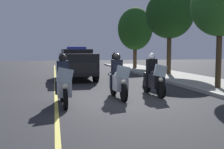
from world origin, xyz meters
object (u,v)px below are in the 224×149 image
(police_motorcycle_lead_left, at_px, (63,84))
(police_motorcycle_lead_right, at_px, (118,80))
(tree_behind_suv, at_px, (135,29))
(tree_mid_block, at_px, (220,7))
(police_motorcycle_trailing, at_px, (153,78))
(tree_far_back, at_px, (170,14))
(police_suv, at_px, (77,63))
(cyclist_background, at_px, (114,62))

(police_motorcycle_lead_left, bearing_deg, police_motorcycle_lead_right, 111.46)
(tree_behind_suv, bearing_deg, tree_mid_block, -1.94)
(police_motorcycle_trailing, bearing_deg, tree_far_back, 152.36)
(police_motorcycle_lead_left, xyz_separation_m, tree_behind_suv, (-17.06, 7.69, 3.26))
(police_suv, bearing_deg, tree_behind_suv, 144.22)
(police_motorcycle_lead_left, bearing_deg, police_motorcycle_trailing, 108.21)
(tree_mid_block, bearing_deg, police_motorcycle_lead_left, -73.76)
(police_suv, distance_m, tree_mid_block, 8.86)
(police_suv, xyz_separation_m, tree_far_back, (-1.63, 6.92, 3.39))
(police_motorcycle_lead_right, bearing_deg, tree_behind_suv, 160.96)
(police_motorcycle_lead_left, relative_size, police_suv, 0.43)
(police_motorcycle_trailing, bearing_deg, police_suv, -159.24)
(police_suv, relative_size, tree_behind_suv, 0.83)
(tree_mid_block, bearing_deg, police_motorcycle_lead_right, -75.98)
(police_motorcycle_trailing, xyz_separation_m, police_suv, (-6.72, -2.55, 0.37))
(police_motorcycle_lead_left, relative_size, tree_mid_block, 0.42)
(police_motorcycle_trailing, relative_size, cyclist_background, 1.22)
(police_motorcycle_lead_left, relative_size, tree_behind_suv, 0.36)
(police_motorcycle_lead_right, bearing_deg, cyclist_background, 168.24)
(tree_mid_block, relative_size, tree_far_back, 0.83)
(tree_far_back, bearing_deg, police_motorcycle_lead_left, -40.04)
(police_motorcycle_trailing, bearing_deg, police_motorcycle_lead_left, -71.79)
(police_motorcycle_lead_left, xyz_separation_m, tree_far_back, (-9.55, 8.02, 3.76))
(police_motorcycle_lead_right, relative_size, police_suv, 0.43)
(police_motorcycle_lead_left, relative_size, cyclist_background, 1.22)
(police_suv, xyz_separation_m, tree_behind_suv, (-9.14, 6.58, 2.89))
(police_motorcycle_trailing, xyz_separation_m, tree_far_back, (-8.35, 4.37, 3.76))
(police_suv, bearing_deg, police_motorcycle_lead_left, -7.94)
(tree_behind_suv, bearing_deg, tree_far_back, 2.54)
(cyclist_background, distance_m, tree_behind_suv, 6.11)
(tree_far_back, xyz_separation_m, tree_behind_suv, (-7.51, -0.33, -0.50))
(tree_far_back, bearing_deg, tree_behind_suv, -177.46)
(police_motorcycle_trailing, bearing_deg, cyclist_background, 175.42)
(cyclist_background, relative_size, tree_behind_suv, 0.29)
(tree_behind_suv, bearing_deg, cyclist_background, -36.20)
(cyclist_background, height_order, tree_far_back, tree_far_back)
(police_motorcycle_lead_left, distance_m, tree_behind_suv, 18.99)
(tree_far_back, relative_size, tree_behind_suv, 1.03)
(police_suv, relative_size, cyclist_background, 2.82)
(police_motorcycle_trailing, height_order, cyclist_background, police_motorcycle_trailing)
(cyclist_background, height_order, tree_mid_block, tree_mid_block)
(police_motorcycle_lead_right, distance_m, tree_mid_block, 6.11)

